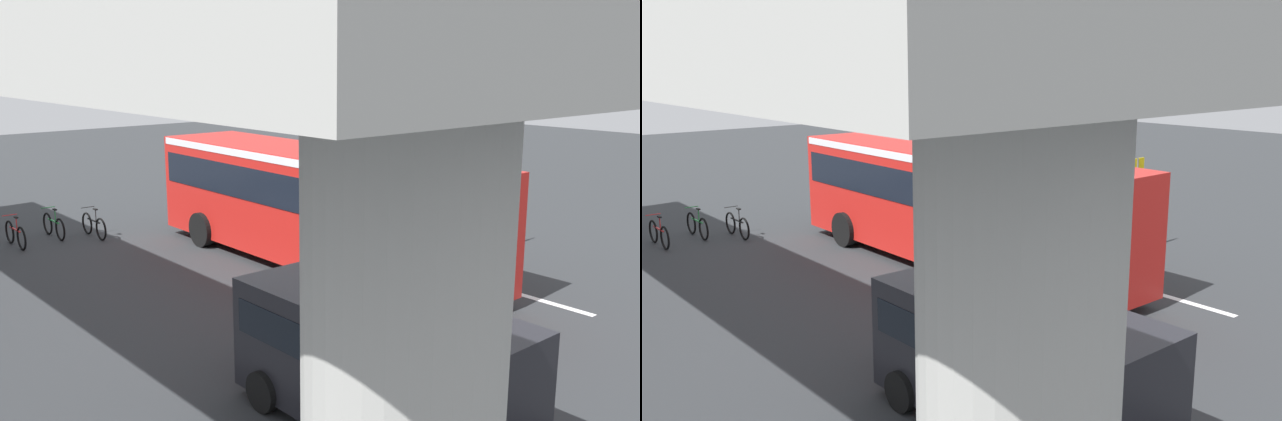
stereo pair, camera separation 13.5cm
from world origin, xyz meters
TOP-DOWN VIEW (x-y plane):
  - ground at (0.00, 0.00)m, footprint 80.00×80.00m
  - city_bus at (0.06, -0.02)m, footprint 11.54×2.85m
  - parked_van at (-7.27, 4.92)m, footprint 4.80×2.17m
  - bicycle_black at (6.90, 3.27)m, footprint 1.77×0.44m
  - bicycle_green at (7.68, 4.24)m, footprint 1.77×0.44m
  - bicycle_red at (7.33, 5.53)m, footprint 1.77×0.44m
  - pedestrian at (5.59, -3.60)m, footprint 0.38×0.38m
  - traffic_sign at (-2.45, -4.60)m, footprint 0.08×0.60m
  - lane_dash_leftmost at (-6.00, -2.18)m, footprint 2.00×0.20m
  - lane_dash_left at (-2.00, -2.18)m, footprint 2.00×0.20m
  - lane_dash_centre at (2.00, -2.18)m, footprint 2.00×0.20m
  - lane_dash_right at (6.00, -2.18)m, footprint 2.00×0.20m

SIDE VIEW (x-z plane):
  - ground at x=0.00m, z-range 0.00..0.00m
  - lane_dash_leftmost at x=-6.00m, z-range 0.00..0.01m
  - lane_dash_left at x=-2.00m, z-range 0.00..0.01m
  - lane_dash_centre at x=2.00m, z-range 0.00..0.01m
  - lane_dash_right at x=6.00m, z-range 0.00..0.01m
  - bicycle_black at x=6.90m, z-range -0.11..0.85m
  - bicycle_green at x=7.68m, z-range -0.11..0.85m
  - bicycle_red at x=7.33m, z-range -0.11..0.85m
  - pedestrian at x=5.59m, z-range -0.01..1.78m
  - parked_van at x=-7.27m, z-range 0.16..2.21m
  - city_bus at x=0.06m, z-range 0.31..3.46m
  - traffic_sign at x=-2.45m, z-range 0.49..3.29m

